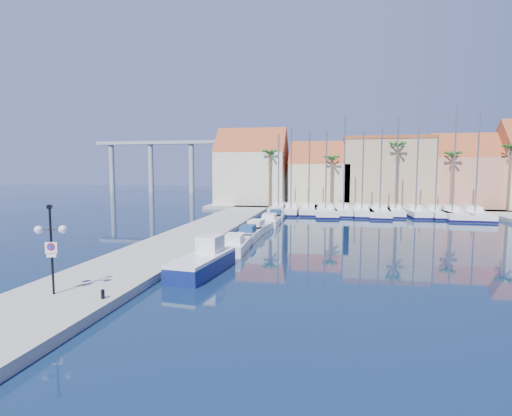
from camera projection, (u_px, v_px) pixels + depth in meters
The scene contains 34 objects.
ground at pixel (262, 280), 24.11m from camera, with size 260.00×260.00×0.00m, color black.
quay_west at pixel (195, 235), 38.95m from camera, with size 6.00×77.00×0.50m, color gray.
shore_north at pixel (366, 206), 69.18m from camera, with size 54.00×16.00×0.50m, color gray.
lamp_post at pixel (51, 236), 19.47m from camera, with size 1.45×0.77×4.45m.
bollard at pixel (103, 294), 19.03m from camera, with size 0.18×0.18×0.44m, color black.
fishing_boat at pixel (203, 261), 25.70m from camera, with size 2.87×6.62×2.25m.
motorboat_west_0 at pixel (235, 244), 32.90m from camera, with size 2.35×6.43×1.40m.
motorboat_west_1 at pixel (249, 234), 37.97m from camera, with size 1.79×5.52×1.40m.
motorboat_west_2 at pixel (258, 228), 42.02m from camera, with size 2.51×6.14×1.40m.
motorboat_west_3 at pixel (270, 221), 47.81m from camera, with size 2.21×6.61×1.40m.
motorboat_west_4 at pixel (276, 216), 52.60m from camera, with size 2.38×6.24×1.40m.
motorboat_west_5 at pixel (279, 213), 56.73m from camera, with size 2.20×5.42×1.40m.
sailboat_0 at pixel (279, 209), 60.73m from camera, with size 2.34×8.49×11.82m.
sailboat_1 at pixel (291, 210), 59.68m from camera, with size 2.48×8.84×12.78m.
sailboat_2 at pixel (309, 210), 59.80m from camera, with size 2.67×9.40×12.18m.
sailboat_3 at pixel (325, 211), 58.23m from camera, with size 3.92×11.88×11.95m.
sailboat_4 at pixel (343, 210), 58.62m from camera, with size 2.51×9.42×14.24m.
sailboat_5 at pixel (361, 211), 58.18m from camera, with size 2.94×10.44×11.94m.
sailboat_6 at pixel (380, 212), 57.10m from camera, with size 3.72×11.23×12.55m.
sailboat_7 at pixel (395, 211), 57.18m from camera, with size 2.64×8.28×13.77m.
sailboat_8 at pixel (414, 212), 56.62m from camera, with size 2.97×9.24×12.46m.
sailboat_9 at pixel (434, 212), 56.15m from camera, with size 3.05×9.39×11.37m.
sailboat_10 at pixel (451, 213), 55.02m from camera, with size 3.27×11.31×15.00m.
sailboat_11 at pixel (473, 214), 54.37m from camera, with size 3.91×11.47×13.93m.
building_0 at pixel (252, 170), 71.29m from camera, with size 12.30×9.00×13.50m.
building_1 at pixel (320, 177), 69.19m from camera, with size 10.30×8.00×11.00m.
building_2 at pixel (385, 172), 68.04m from camera, with size 14.20×10.20×11.50m.
building_3 at pixel (463, 174), 64.88m from camera, with size 10.30×8.00×12.00m.
palm_0 at pixel (270, 154), 65.41m from camera, with size 2.60×2.60×10.15m.
palm_1 at pixel (332, 160), 63.65m from camera, with size 2.60×2.60×9.15m.
palm_2 at pixel (398, 147), 61.62m from camera, with size 2.60×2.60×11.15m.
palm_3 at pixel (453, 156), 60.27m from camera, with size 2.60×2.60×9.65m.
palm_4 at pixel (511, 149), 58.70m from camera, with size 2.60×2.60×10.65m.
viaduct at pixel (174, 156), 110.54m from camera, with size 48.00×2.20×14.45m.
Camera 1 is at (4.04, -23.23, 6.67)m, focal length 28.00 mm.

